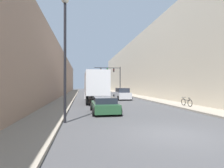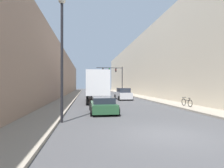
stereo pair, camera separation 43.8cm
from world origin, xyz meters
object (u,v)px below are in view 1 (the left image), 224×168
object	(u,v)px
suv_car	(122,94)
traffic_signal_gantry	(113,75)
sedan_car	(104,105)
street_lamp	(65,43)
parked_bicycle	(187,102)
semi_truck	(94,85)

from	to	relation	value
suv_car	traffic_signal_gantry	world-z (taller)	traffic_signal_gantry
sedan_car	suv_car	bearing A→B (deg)	70.49
traffic_signal_gantry	street_lamp	bearing A→B (deg)	-105.60
sedan_car	parked_bicycle	world-z (taller)	sedan_car
traffic_signal_gantry	parked_bicycle	world-z (taller)	traffic_signal_gantry
sedan_car	street_lamp	bearing A→B (deg)	-130.06
traffic_signal_gantry	street_lamp	xyz separation A→B (m)	(-8.43, -30.20, 0.08)
suv_car	sedan_car	bearing A→B (deg)	-109.51
traffic_signal_gantry	suv_car	bearing A→B (deg)	-95.04
suv_car	semi_truck	bearing A→B (deg)	-159.13
parked_bicycle	suv_car	bearing A→B (deg)	111.92
suv_car	street_lamp	bearing A→B (deg)	-114.66
street_lamp	parked_bicycle	xyz separation A→B (m)	(11.32, 5.15, -4.27)
traffic_signal_gantry	sedan_car	bearing A→B (deg)	-101.82
suv_car	parked_bicycle	size ratio (longest dim) A/B	2.55
parked_bicycle	semi_truck	bearing A→B (deg)	134.63
suv_car	street_lamp	distance (m)	17.56
parked_bicycle	street_lamp	bearing A→B (deg)	-155.53
suv_car	parked_bicycle	bearing A→B (deg)	-68.08
street_lamp	semi_truck	bearing A→B (deg)	78.89
sedan_car	parked_bicycle	xyz separation A→B (m)	(8.51, 1.81, -0.09)
sedan_car	traffic_signal_gantry	distance (m)	27.73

